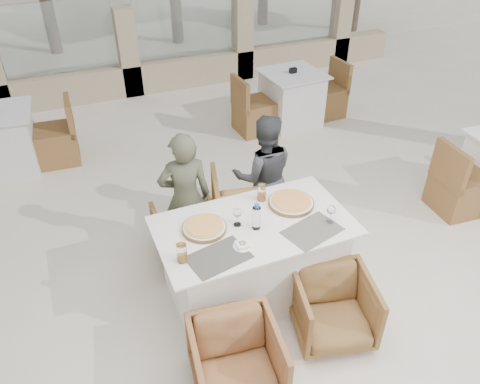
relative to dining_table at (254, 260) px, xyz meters
name	(u,v)px	position (x,y,z in m)	size (l,w,h in m)	color
ground	(246,286)	(-0.03, 0.08, -0.39)	(80.00, 80.00, 0.00)	beige
perimeter_wall_far	(127,46)	(-0.03, 4.88, 0.42)	(10.00, 0.34, 1.60)	tan
dining_table	(254,260)	(0.00, 0.00, 0.00)	(1.60, 0.90, 0.77)	white
placemat_near_left	(219,257)	(-0.40, -0.25, 0.39)	(0.45, 0.30, 0.00)	#4F4A43
placemat_near_right	(312,231)	(0.39, -0.25, 0.39)	(0.45, 0.30, 0.00)	#615D53
pizza_left	(204,227)	(-0.40, 0.10, 0.41)	(0.36, 0.36, 0.05)	orange
pizza_right	(291,202)	(0.40, 0.13, 0.41)	(0.39, 0.39, 0.05)	#C94F1B
water_bottle	(256,216)	(0.00, -0.04, 0.50)	(0.07, 0.07, 0.24)	#A4BBD8
wine_glass_centre	(237,216)	(-0.13, 0.05, 0.48)	(0.08, 0.08, 0.18)	white
wine_glass_corner	(331,213)	(0.58, -0.21, 0.48)	(0.08, 0.08, 0.18)	silver
beer_glass_left	(182,253)	(-0.66, -0.18, 0.46)	(0.08, 0.08, 0.15)	orange
beer_glass_right	(262,193)	(0.20, 0.29, 0.46)	(0.08, 0.08, 0.15)	orange
olive_dish	(243,244)	(-0.19, -0.21, 0.41)	(0.11, 0.11, 0.04)	white
armchair_far_left	(188,232)	(-0.38, 0.70, -0.11)	(0.58, 0.60, 0.55)	brown
armchair_far_right	(246,200)	(0.32, 0.91, -0.07)	(0.68, 0.70, 0.63)	olive
armchair_near_left	(236,363)	(-0.50, -0.82, -0.10)	(0.61, 0.63, 0.57)	#925E35
armchair_near_right	(333,308)	(0.40, -0.65, -0.10)	(0.60, 0.62, 0.56)	brown
diner_left	(185,198)	(-0.37, 0.72, 0.28)	(0.48, 0.32, 1.33)	#4D4F39
diner_right	(263,176)	(0.46, 0.80, 0.26)	(0.63, 0.49, 1.29)	#3D4043
bg_table_a	(3,141)	(-1.98, 3.11, 0.00)	(1.64, 0.82, 0.77)	silver
bg_table_b	(291,98)	(1.90, 2.89, 0.00)	(1.64, 0.82, 0.77)	silver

